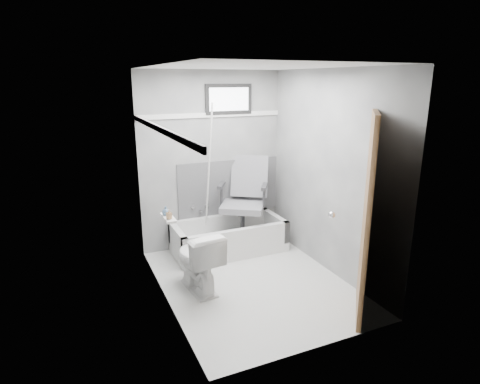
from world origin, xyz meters
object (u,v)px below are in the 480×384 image
office_chair (243,200)px  soap_bottle_a (169,214)px  bathtub (229,236)px  door (411,224)px  toilet (198,260)px  soap_bottle_b (166,211)px

office_chair → soap_bottle_a: bearing=-110.4°
bathtub → door: bearing=-68.1°
bathtub → door: (0.89, -2.21, 0.79)m
toilet → bathtub: bearing=-137.1°
office_chair → soap_bottle_a: size_ratio=11.65×
door → soap_bottle_a: bearing=146.3°
door → soap_bottle_a: 2.31m
toilet → soap_bottle_a: soap_bottle_a is taller
office_chair → soap_bottle_a: office_chair is taller
bathtub → soap_bottle_a: size_ratio=15.26×
toilet → soap_bottle_b: bearing=-11.7°
toilet → soap_bottle_b: size_ratio=7.24×
bathtub → toilet: bearing=-131.0°
soap_bottle_a → office_chair: bearing=37.3°
soap_bottle_b → toilet: bearing=-5.6°
office_chair → bathtub: bearing=-142.4°
toilet → soap_bottle_a: 0.70m
office_chair → door: size_ratio=0.57×
bathtub → soap_bottle_a: soap_bottle_a is taller
office_chair → soap_bottle_a: 1.59m
soap_bottle_b → bathtub: bearing=37.4°
office_chair → soap_bottle_b: (-1.25, -0.81, 0.27)m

